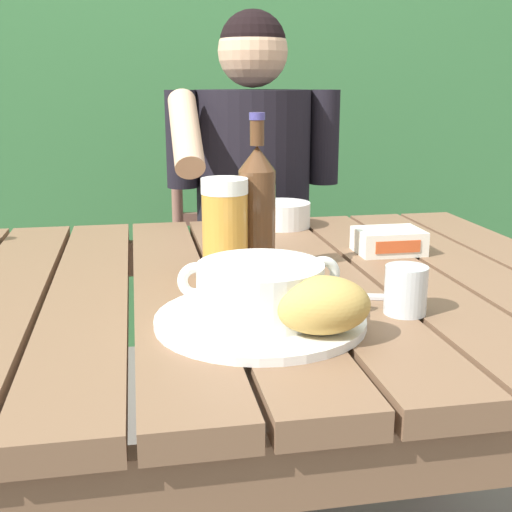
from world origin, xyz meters
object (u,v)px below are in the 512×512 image
(person_eating, at_px, (254,205))
(beer_glass, at_px, (225,230))
(bread_roll, at_px, (321,305))
(table_knife, at_px, (337,295))
(water_glass_small, at_px, (406,290))
(diner_bowl, at_px, (282,215))
(soup_bowl, at_px, (260,289))
(chair_near_diner, at_px, (244,274))
(beer_bottle, at_px, (257,208))
(serving_plate, at_px, (260,320))
(butter_tub, at_px, (389,241))

(person_eating, height_order, beer_glass, person_eating)
(bread_roll, distance_m, table_knife, 0.19)
(water_glass_small, relative_size, table_knife, 0.43)
(diner_bowl, bearing_deg, person_eating, 90.47)
(soup_bowl, distance_m, table_knife, 0.17)
(chair_near_diner, xyz_separation_m, beer_bottle, (-0.13, -0.89, 0.38))
(person_eating, height_order, table_knife, person_eating)
(water_glass_small, height_order, diner_bowl, water_glass_small)
(table_knife, height_order, diner_bowl, diner_bowl)
(person_eating, bearing_deg, table_knife, -91.86)
(chair_near_diner, relative_size, table_knife, 6.00)
(soup_bowl, distance_m, diner_bowl, 0.64)
(beer_glass, relative_size, diner_bowl, 1.31)
(soup_bowl, xyz_separation_m, beer_bottle, (0.04, 0.25, 0.06))
(serving_plate, relative_size, beer_bottle, 1.06)
(beer_glass, distance_m, diner_bowl, 0.44)
(beer_glass, height_order, diner_bowl, beer_glass)
(table_knife, bearing_deg, serving_plate, -146.92)
(bread_roll, xyz_separation_m, beer_bottle, (-0.02, 0.33, 0.07))
(bread_roll, height_order, butter_tub, bread_roll)
(beer_bottle, xyz_separation_m, water_glass_small, (0.17, -0.25, -0.08))
(soup_bowl, bearing_deg, chair_near_diner, 81.64)
(table_knife, bearing_deg, butter_tub, 53.92)
(butter_tub, distance_m, table_knife, 0.31)
(person_eating, relative_size, beer_glass, 7.35)
(table_knife, relative_size, diner_bowl, 1.25)
(chair_near_diner, height_order, table_knife, chair_near_diner)
(chair_near_diner, relative_size, person_eating, 0.78)
(beer_glass, height_order, butter_tub, beer_glass)
(bread_roll, relative_size, beer_glass, 0.79)
(chair_near_diner, distance_m, beer_bottle, 0.98)
(soup_bowl, relative_size, beer_glass, 1.31)
(bread_roll, height_order, beer_glass, beer_glass)
(butter_tub, height_order, table_knife, butter_tub)
(bread_roll, bearing_deg, beer_glass, 105.86)
(beer_bottle, relative_size, butter_tub, 2.17)
(chair_near_diner, xyz_separation_m, beer_glass, (-0.19, -0.93, 0.35))
(serving_plate, distance_m, beer_glass, 0.23)
(bread_roll, relative_size, water_glass_small, 1.93)
(chair_near_diner, distance_m, person_eating, 0.32)
(chair_near_diner, xyz_separation_m, water_glass_small, (0.04, -1.14, 0.30))
(bread_roll, distance_m, butter_tub, 0.49)
(beer_glass, bearing_deg, serving_plate, -85.28)
(beer_glass, bearing_deg, diner_bowl, 64.99)
(serving_plate, distance_m, beer_bottle, 0.28)
(serving_plate, bearing_deg, person_eating, 80.12)
(serving_plate, bearing_deg, bread_roll, -49.40)
(beer_bottle, height_order, table_knife, beer_bottle)
(bread_roll, xyz_separation_m, beer_glass, (-0.08, 0.29, 0.04))
(chair_near_diner, height_order, water_glass_small, chair_near_diner)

